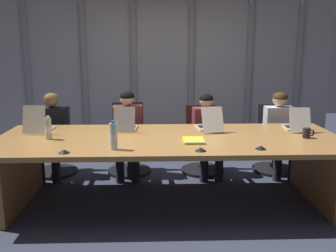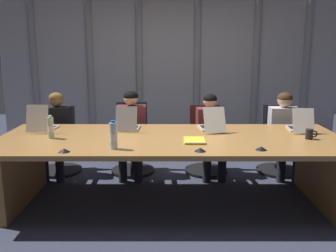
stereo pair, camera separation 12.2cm
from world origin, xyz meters
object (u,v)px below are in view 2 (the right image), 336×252
Objects in this scene: laptop_center at (210,125)px; person_right_mid at (283,129)px; laptop_right_mid at (298,126)px; water_bottle_secondary at (112,136)px; office_chair_center at (205,148)px; office_chair_left_mid at (131,147)px; spiral_notepad at (193,140)px; water_bottle_primary at (49,128)px; laptop_left_end at (41,126)px; coffee_mug_near at (308,134)px; person_center at (209,130)px; conference_mic_right_side at (199,150)px; person_left_mid at (130,128)px; office_chair_left_end at (58,148)px; person_left_end at (54,130)px; laptop_left_mid at (127,125)px; office_chair_right_mid at (277,147)px; conference_mic_left_side at (260,148)px; conference_mic_middle at (62,150)px.

laptop_center is 0.44× the size of person_right_mid.
water_bottle_secondary is at bearing 117.40° from laptop_right_mid.
laptop_center is 0.54× the size of office_chair_center.
office_chair_left_mid is 3.10× the size of spiral_notepad.
laptop_center is at bearing 13.06° from water_bottle_primary.
laptop_center reaches higher than laptop_right_mid.
laptop_left_end reaches higher than coffee_mug_near.
office_chair_center is at bearing 59.02° from laptop_right_mid.
laptop_center is at bearing -11.45° from person_center.
laptop_left_end is at bearing 153.32° from conference_mic_right_side.
spiral_notepad is (0.77, -1.12, 0.11)m from person_left_mid.
laptop_left_end reaches higher than office_chair_left_end.
person_left_mid is at bearing 88.86° from water_bottle_secondary.
spiral_notepad is at bearing 20.28° from water_bottle_secondary.
spiral_notepad is at bearing -103.12° from laptop_left_end.
person_left_end is 10.20× the size of conference_mic_right_side.
laptop_left_mid is at bearing -67.09° from person_center.
water_bottle_primary is at bearing -61.21° from office_chair_center.
person_left_end reaches higher than office_chair_right_mid.
office_chair_center is 1.97m from water_bottle_secondary.
office_chair_left_end is 0.80× the size of person_left_end.
laptop_left_end is at bearing 96.16° from laptop_right_mid.
laptop_left_mid is 0.84× the size of laptop_right_mid.
person_right_mid is (0.02, -0.16, 0.30)m from office_chair_right_mid.
laptop_right_mid is 0.50× the size of office_chair_center.
office_chair_center is at bearing 84.21° from office_chair_left_mid.
person_left_mid reaches higher than coffee_mug_near.
laptop_right_mid is at bearing -88.43° from laptop_left_mid.
person_right_mid is 4.49× the size of water_bottle_primary.
conference_mic_right_side is (0.80, -1.66, 0.42)m from office_chair_left_mid.
spiral_notepad is (1.78, -1.11, 0.13)m from person_left_end.
office_chair_left_end is at bearing 146.35° from conference_mic_left_side.
laptop_center reaches higher than conference_mic_left_side.
coffee_mug_near is 0.76m from conference_mic_left_side.
office_chair_left_end is at bearing 82.26° from laptop_right_mid.
person_left_mid is 1.60m from conference_mic_middle.
laptop_center is 1.10× the size of laptop_right_mid.
laptop_left_end is at bearing -57.53° from office_chair_left_mid.
person_right_mid reaches higher than laptop_left_end.
person_center is (2.08, -0.00, -0.01)m from person_left_end.
spiral_notepad is at bearing -39.07° from office_chair_right_mid.
conference_mic_middle is 1.00× the size of conference_mic_right_side.
laptop_left_end is 0.90m from office_chair_left_end.
office_chair_left_mid reaches higher than conference_mic_middle.
office_chair_right_mid is at bearing 5.96° from laptop_right_mid.
laptop_left_end is 1.53× the size of water_bottle_secondary.
laptop_left_mid is 1.36m from office_chair_left_end.
conference_mic_right_side is (0.83, -0.09, -0.11)m from water_bottle_secondary.
laptop_center is 0.95m from conference_mic_right_side.
laptop_right_mid reaches higher than conference_mic_middle.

